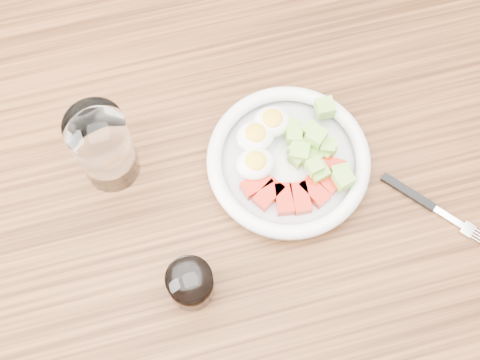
# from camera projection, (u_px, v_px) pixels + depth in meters

# --- Properties ---
(ground) EXTENTS (4.00, 4.00, 0.00)m
(ground) POSITION_uv_depth(u_px,v_px,m) (245.00, 293.00, 1.69)
(ground) COLOR brown
(ground) RESTS_ON ground
(dining_table) EXTENTS (1.50, 0.90, 0.77)m
(dining_table) POSITION_uv_depth(u_px,v_px,m) (248.00, 213.00, 1.06)
(dining_table) COLOR brown
(dining_table) RESTS_ON ground
(bowl) EXTENTS (0.24, 0.24, 0.06)m
(bowl) POSITION_uv_depth(u_px,v_px,m) (288.00, 160.00, 0.96)
(bowl) COLOR white
(bowl) RESTS_ON dining_table
(fork) EXTENTS (0.13, 0.15, 0.01)m
(fork) POSITION_uv_depth(u_px,v_px,m) (423.00, 201.00, 0.96)
(fork) COLOR black
(fork) RESTS_ON dining_table
(water_glass) EXTENTS (0.08, 0.08, 0.14)m
(water_glass) POSITION_uv_depth(u_px,v_px,m) (104.00, 147.00, 0.92)
(water_glass) COLOR white
(water_glass) RESTS_ON dining_table
(coffee_glass) EXTENTS (0.06, 0.06, 0.07)m
(coffee_glass) POSITION_uv_depth(u_px,v_px,m) (191.00, 284.00, 0.89)
(coffee_glass) COLOR white
(coffee_glass) RESTS_ON dining_table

